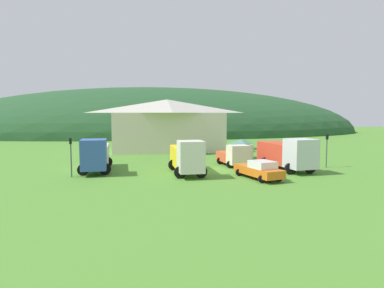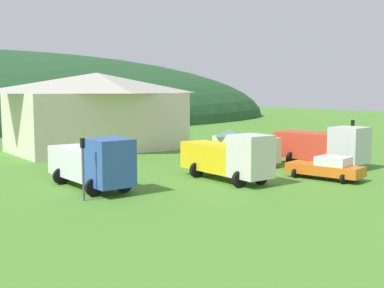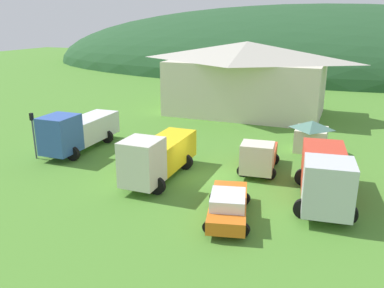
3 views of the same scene
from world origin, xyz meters
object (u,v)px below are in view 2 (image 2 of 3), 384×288
object	(u,v)px
depot_building	(97,111)
box_truck_blue	(93,162)
traffic_light_east	(352,135)
flatbed_truck_yellow	(229,157)
tow_truck_silver	(324,145)
traffic_cone_near_pickup	(194,175)
play_shed_cream	(230,142)
traffic_light_west	(83,162)
service_pickup_orange	(327,168)
light_truck_cream	(254,152)

from	to	relation	value
depot_building	box_truck_blue	distance (m)	20.48
traffic_light_east	flatbed_truck_yellow	bearing A→B (deg)	-175.36
tow_truck_silver	traffic_light_east	world-z (taller)	traffic_light_east
flatbed_truck_yellow	traffic_cone_near_pickup	xyz separation A→B (m)	(-0.45, 3.40, -1.69)
play_shed_cream	traffic_light_west	bearing A→B (deg)	-153.22
play_shed_cream	box_truck_blue	xyz separation A→B (m)	(-17.49, -6.98, 0.41)
tow_truck_silver	service_pickup_orange	world-z (taller)	tow_truck_silver
flatbed_truck_yellow	traffic_light_east	bearing A→B (deg)	94.43
box_truck_blue	light_truck_cream	xyz separation A→B (m)	(14.61, 0.73, -0.53)
flatbed_truck_yellow	light_truck_cream	world-z (taller)	flatbed_truck_yellow
light_truck_cream	tow_truck_silver	distance (m)	5.75
light_truck_cream	tow_truck_silver	size ratio (longest dim) A/B	0.65
play_shed_cream	traffic_light_west	xyz separation A→B (m)	(-19.38, -9.78, 0.94)
flatbed_truck_yellow	play_shed_cream	bearing A→B (deg)	138.72
traffic_light_east	tow_truck_silver	bearing A→B (deg)	-170.04
play_shed_cream	traffic_cone_near_pickup	distance (m)	11.47
box_truck_blue	traffic_cone_near_pickup	distance (m)	8.43
tow_truck_silver	light_truck_cream	bearing A→B (deg)	-133.77
traffic_light_west	box_truck_blue	bearing A→B (deg)	55.94
depot_building	box_truck_blue	size ratio (longest dim) A/B	2.21
box_truck_blue	traffic_light_west	bearing A→B (deg)	-35.33
flatbed_truck_yellow	traffic_light_east	distance (m)	15.45
tow_truck_silver	play_shed_cream	bearing A→B (deg)	-176.91
light_truck_cream	play_shed_cream	bearing A→B (deg)	149.46
tow_truck_silver	traffic_light_west	size ratio (longest dim) A/B	2.21
service_pickup_orange	traffic_light_east	distance (m)	10.71
traffic_light_west	depot_building	bearing A→B (deg)	62.29
depot_building	tow_truck_silver	size ratio (longest dim) A/B	2.26
service_pickup_orange	depot_building	bearing A→B (deg)	178.95
depot_building	flatbed_truck_yellow	xyz separation A→B (m)	(-0.42, -21.28, -2.41)
depot_building	traffic_light_east	distance (m)	25.07
traffic_cone_near_pickup	service_pickup_orange	bearing A→B (deg)	-47.55
play_shed_cream	tow_truck_silver	size ratio (longest dim) A/B	0.35
flatbed_truck_yellow	traffic_cone_near_pickup	size ratio (longest dim) A/B	12.90
tow_truck_silver	traffic_light_west	xyz separation A→B (m)	(-21.08, -0.09, 0.48)
flatbed_truck_yellow	traffic_light_west	xyz separation A→B (m)	(-10.60, 0.29, 0.54)
traffic_light_west	traffic_cone_near_pickup	bearing A→B (deg)	17.05
box_truck_blue	traffic_light_west	distance (m)	3.43
box_truck_blue	flatbed_truck_yellow	xyz separation A→B (m)	(8.70, -3.10, -0.02)
service_pickup_orange	traffic_light_west	world-z (taller)	traffic_light_west
traffic_light_west	play_shed_cream	bearing A→B (deg)	26.78
box_truck_blue	light_truck_cream	size ratio (longest dim) A/B	1.57
traffic_light_east	traffic_cone_near_pickup	size ratio (longest dim) A/B	6.10
light_truck_cream	service_pickup_orange	bearing A→B (deg)	-5.73
play_shed_cream	flatbed_truck_yellow	xyz separation A→B (m)	(-8.79, -10.08, 0.40)
tow_truck_silver	service_pickup_orange	xyz separation A→B (m)	(-4.57, -3.94, -0.92)
traffic_light_west	traffic_cone_near_pickup	distance (m)	10.84
depot_building	traffic_cone_near_pickup	size ratio (longest dim) A/B	30.32
light_truck_cream	traffic_light_east	distance (m)	9.88
box_truck_blue	traffic_light_east	world-z (taller)	traffic_light_east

